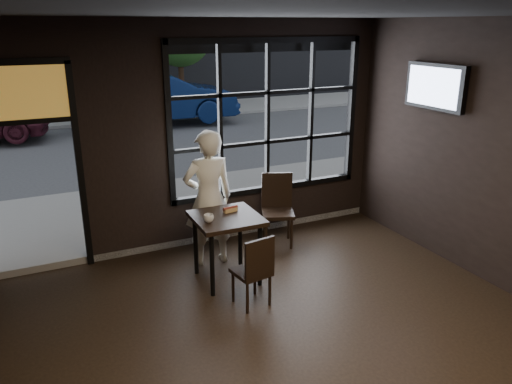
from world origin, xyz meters
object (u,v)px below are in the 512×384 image
man (209,198)px  cafe_table (227,248)px  navy_car (159,97)px  chair_near (251,269)px

man → cafe_table: bearing=95.1°
cafe_table → man: (-0.03, 0.55, 0.49)m
man → navy_car: man is taller
chair_near → man: (-0.06, 1.22, 0.48)m
cafe_table → navy_car: (1.89, 10.39, 0.47)m
chair_near → man: 1.32m
man → navy_car: 10.02m
chair_near → navy_car: bearing=-108.3°
cafe_table → navy_car: navy_car is taller
cafe_table → navy_car: size_ratio=0.18×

